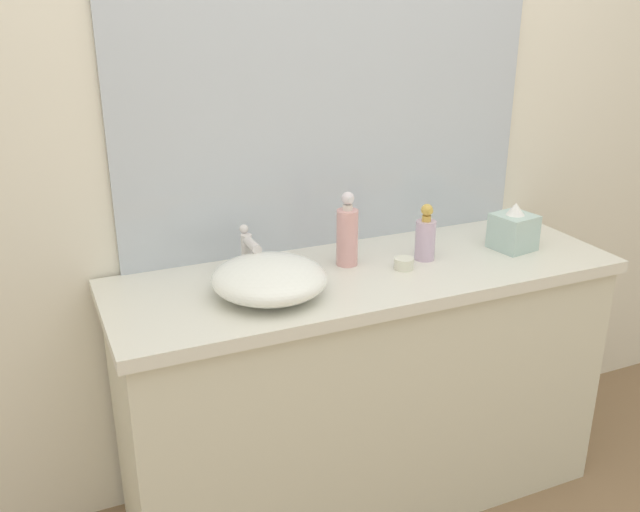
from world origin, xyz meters
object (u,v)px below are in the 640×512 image
(soap_dispenser, at_px, (347,234))
(candle_jar, at_px, (404,263))
(sink_basin, at_px, (269,278))
(tissue_box, at_px, (513,230))
(lotion_bottle, at_px, (425,237))

(soap_dispenser, relative_size, candle_jar, 3.82)
(sink_basin, distance_m, candle_jar, 0.45)
(soap_dispenser, height_order, candle_jar, soap_dispenser)
(soap_dispenser, bearing_deg, sink_basin, -158.18)
(soap_dispenser, relative_size, tissue_box, 1.48)
(tissue_box, distance_m, candle_jar, 0.42)
(lotion_bottle, xyz_separation_m, candle_jar, (-0.10, -0.05, -0.06))
(lotion_bottle, xyz_separation_m, tissue_box, (0.32, -0.04, -0.01))
(sink_basin, height_order, lotion_bottle, lotion_bottle)
(sink_basin, height_order, candle_jar, sink_basin)
(sink_basin, xyz_separation_m, candle_jar, (0.45, 0.02, -0.03))
(sink_basin, relative_size, lotion_bottle, 1.85)
(lotion_bottle, bearing_deg, tissue_box, -6.49)
(soap_dispenser, distance_m, candle_jar, 0.20)
(lotion_bottle, relative_size, tissue_box, 1.15)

